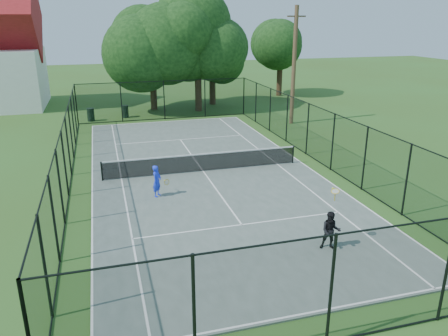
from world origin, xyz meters
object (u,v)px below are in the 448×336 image
object	(u,v)px
tennis_net	(203,162)
player_black	(331,231)
trash_bin_left	(91,115)
utility_pole	(294,66)
trash_bin_right	(125,111)
player_blue	(157,181)

from	to	relation	value
tennis_net	player_black	world-z (taller)	player_black
trash_bin_left	player_black	distance (m)	24.18
utility_pole	player_black	size ratio (longest dim) A/B	4.15
tennis_net	trash_bin_right	distance (m)	14.80
tennis_net	trash_bin_right	size ratio (longest dim) A/B	10.42
tennis_net	utility_pole	bearing A→B (deg)	45.14
tennis_net	utility_pole	xyz separation A→B (m)	(8.96, 9.00, 3.68)
trash_bin_left	trash_bin_right	xyz separation A→B (m)	(2.62, 0.59, -0.02)
trash_bin_right	player_black	bearing A→B (deg)	-77.37
trash_bin_left	utility_pole	world-z (taller)	utility_pole
tennis_net	player_black	distance (m)	9.24
trash_bin_right	player_blue	xyz separation A→B (m)	(0.26, -17.16, 0.28)
utility_pole	player_black	xyz separation A→B (m)	(-6.65, -17.95, -3.51)
player_blue	player_black	bearing A→B (deg)	-51.57
player_black	utility_pole	bearing A→B (deg)	69.66
trash_bin_left	player_blue	xyz separation A→B (m)	(2.88, -16.57, 0.26)
utility_pole	player_black	distance (m)	19.47
tennis_net	player_blue	world-z (taller)	player_blue
utility_pole	player_blue	distance (m)	16.85
trash_bin_right	utility_pole	bearing A→B (deg)	-24.78
trash_bin_right	player_blue	bearing A→B (deg)	-89.12
tennis_net	player_black	bearing A→B (deg)	-75.59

